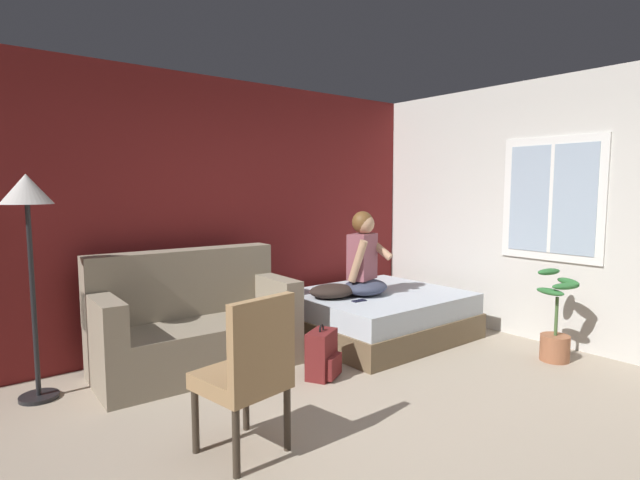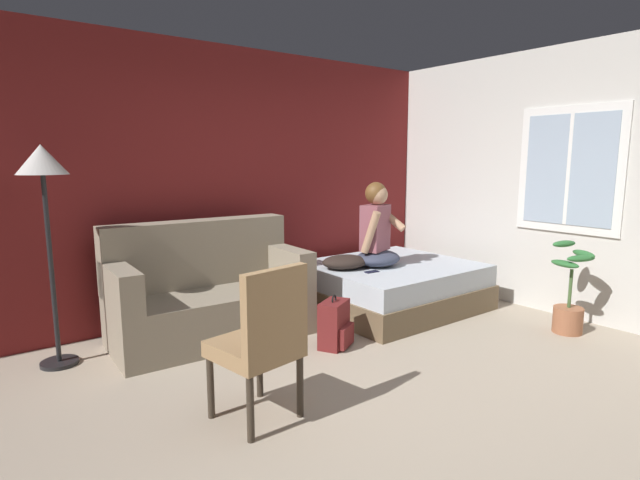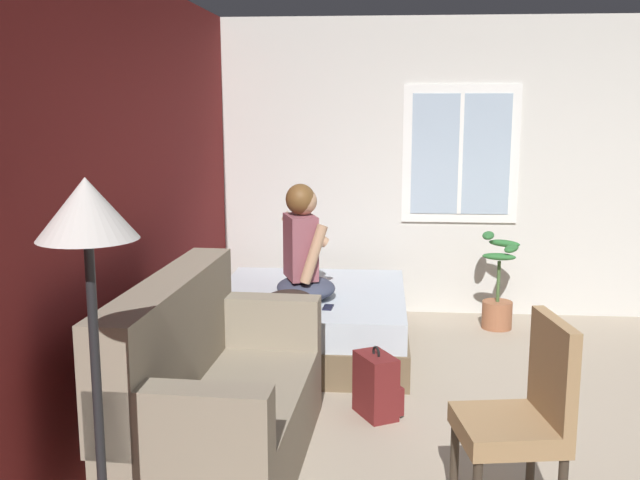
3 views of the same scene
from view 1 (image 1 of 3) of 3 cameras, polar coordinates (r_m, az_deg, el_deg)
ground_plane at (r=3.39m, az=7.60°, el=-22.16°), size 40.00×40.00×0.00m
wall_back_accent at (r=5.19m, az=-13.92°, el=3.08°), size 10.57×0.16×2.70m
wall_side_with_window at (r=5.45m, az=29.05°, el=2.65°), size 0.19×6.55×2.70m
bed at (r=5.46m, az=6.70°, el=-8.48°), size 1.72×1.51×0.48m
couch at (r=4.60m, az=-14.20°, el=-9.39°), size 1.74×0.90×1.04m
side_chair at (r=3.06m, az=-8.21°, el=-14.45°), size 0.53×0.53×0.98m
person_seated at (r=5.24m, az=5.05°, el=-2.39°), size 0.64×0.59×0.88m
backpack at (r=4.31m, az=0.30°, el=-13.02°), size 0.35×0.33×0.46m
throw_pillow at (r=5.11m, az=1.41°, el=-5.84°), size 0.56×0.47×0.14m
cell_phone at (r=4.98m, az=4.50°, el=-6.93°), size 0.15×0.08×0.01m
floor_lamp at (r=4.23m, az=-30.42°, el=2.87°), size 0.36×0.36×1.70m
potted_plant at (r=5.15m, az=25.34°, el=-9.16°), size 0.39×0.37×0.85m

